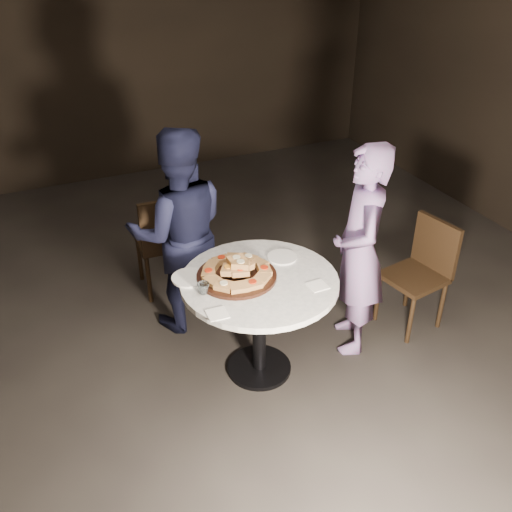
# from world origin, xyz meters

# --- Properties ---
(floor) EXTENTS (7.00, 7.00, 0.00)m
(floor) POSITION_xyz_m (0.00, 0.00, 0.00)
(floor) COLOR black
(floor) RESTS_ON ground
(table) EXTENTS (1.16, 1.16, 0.70)m
(table) POSITION_xyz_m (0.08, -0.06, 0.57)
(table) COLOR black
(table) RESTS_ON ground
(serving_board) EXTENTS (0.57, 0.57, 0.02)m
(serving_board) POSITION_xyz_m (-0.03, 0.01, 0.71)
(serving_board) COLOR black
(serving_board) RESTS_ON table
(focaccia_pile) EXTENTS (0.43, 0.41, 0.11)m
(focaccia_pile) POSITION_xyz_m (-0.03, 0.01, 0.76)
(focaccia_pile) COLOR #A67440
(focaccia_pile) RESTS_ON serving_board
(plate_left) EXTENTS (0.26, 0.26, 0.01)m
(plate_left) POSITION_xyz_m (-0.29, 0.11, 0.71)
(plate_left) COLOR white
(plate_left) RESTS_ON table
(plate_right) EXTENTS (0.21, 0.21, 0.01)m
(plate_right) POSITION_xyz_m (0.31, 0.10, 0.71)
(plate_right) COLOR white
(plate_right) RESTS_ON table
(water_glass) EXTENTS (0.08, 0.08, 0.07)m
(water_glass) POSITION_xyz_m (-0.27, -0.06, 0.74)
(water_glass) COLOR silver
(water_glass) RESTS_ON table
(napkin_near) EXTENTS (0.12, 0.12, 0.01)m
(napkin_near) POSITION_xyz_m (-0.27, -0.28, 0.71)
(napkin_near) COLOR white
(napkin_near) RESTS_ON table
(napkin_far) EXTENTS (0.11, 0.11, 0.01)m
(napkin_far) POSITION_xyz_m (0.36, -0.27, 0.71)
(napkin_far) COLOR white
(napkin_far) RESTS_ON table
(chair_far) EXTENTS (0.41, 0.43, 0.83)m
(chair_far) POSITION_xyz_m (-0.19, 1.04, 0.48)
(chair_far) COLOR black
(chair_far) RESTS_ON ground
(chair_right) EXTENTS (0.44, 0.42, 0.78)m
(chair_right) POSITION_xyz_m (1.34, -0.04, 0.45)
(chair_right) COLOR black
(chair_right) RESTS_ON ground
(diner_navy) EXTENTS (0.79, 0.67, 1.45)m
(diner_navy) POSITION_xyz_m (-0.18, 0.64, 0.72)
(diner_navy) COLOR black
(diner_navy) RESTS_ON ground
(diner_teal) EXTENTS (0.52, 0.61, 1.43)m
(diner_teal) POSITION_xyz_m (0.78, -0.05, 0.71)
(diner_teal) COLOR #7C639C
(diner_teal) RESTS_ON ground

